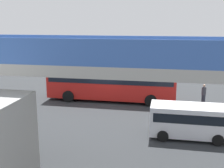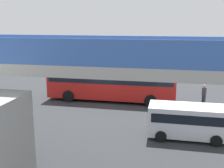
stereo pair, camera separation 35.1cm
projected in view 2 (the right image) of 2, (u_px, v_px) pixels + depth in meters
name	position (u px, v px, depth m)	size (l,w,h in m)	color
ground	(106.00, 102.00, 25.32)	(80.00, 80.00, 0.00)	#2D3033
city_bus	(111.00, 80.00, 25.36)	(11.54, 2.85, 3.15)	red
parked_van	(188.00, 119.00, 17.27)	(4.80, 2.17, 2.05)	silver
bicycle_red	(219.00, 113.00, 21.03)	(1.77, 0.44, 0.96)	black
pedestrian	(204.00, 95.00, 24.23)	(0.38, 0.38, 1.79)	#2D2D38
traffic_sign	(131.00, 76.00, 27.35)	(0.08, 0.60, 2.80)	slate
lane_dash_leftmost	(153.00, 95.00, 27.68)	(2.00, 0.20, 0.01)	silver
lane_dash_left	(113.00, 93.00, 28.49)	(2.00, 0.20, 0.01)	silver
lane_dash_centre	(76.00, 91.00, 29.29)	(2.00, 0.20, 0.01)	silver
pedestrian_overpass	(47.00, 75.00, 12.94)	(24.33, 2.60, 6.44)	#9E9E99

